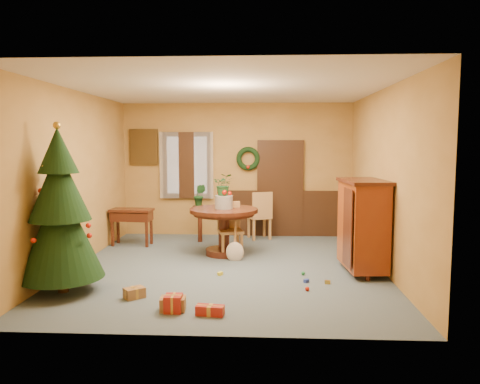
# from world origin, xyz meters

# --- Properties ---
(room_envelope) EXTENTS (5.50, 5.50, 5.50)m
(room_envelope) POSITION_xyz_m (0.21, 2.70, 1.12)
(room_envelope) COLOR #3C4D57
(room_envelope) RESTS_ON ground
(dining_table) EXTENTS (1.24, 1.24, 0.85)m
(dining_table) POSITION_xyz_m (-0.13, 0.88, 0.60)
(dining_table) COLOR black
(dining_table) RESTS_ON floor
(urn) EXTENTS (0.33, 0.33, 0.24)m
(urn) POSITION_xyz_m (-0.13, 0.88, 0.97)
(urn) COLOR slate
(urn) RESTS_ON dining_table
(centerpiece_plant) EXTENTS (0.36, 0.31, 0.40)m
(centerpiece_plant) POSITION_xyz_m (-0.13, 0.88, 1.29)
(centerpiece_plant) COLOR #1E4C23
(centerpiece_plant) RESTS_ON urn
(chair_near) EXTENTS (0.51, 0.51, 0.97)m
(chair_near) POSITION_xyz_m (-0.02, 0.89, 0.52)
(chair_near) COLOR #A27941
(chair_near) RESTS_ON floor
(chair_far) EXTENTS (0.56, 0.56, 1.02)m
(chair_far) POSITION_xyz_m (0.53, 2.29, 0.55)
(chair_far) COLOR #A27941
(chair_far) RESTS_ON floor
(guitar) EXTENTS (0.43, 0.54, 0.72)m
(guitar) POSITION_xyz_m (0.10, 0.47, 0.37)
(guitar) COLOR beige
(guitar) RESTS_ON floor
(plant_stand) EXTENTS (0.29, 0.29, 0.75)m
(plant_stand) POSITION_xyz_m (-0.72, 1.97, 0.47)
(plant_stand) COLOR black
(plant_stand) RESTS_ON floor
(stand_plant) EXTENTS (0.26, 0.22, 0.45)m
(stand_plant) POSITION_xyz_m (-0.72, 1.97, 0.98)
(stand_plant) COLOR #19471E
(stand_plant) RESTS_ON plant_stand
(christmas_tree) EXTENTS (1.12, 1.12, 2.32)m
(christmas_tree) POSITION_xyz_m (-2.15, -1.38, 1.10)
(christmas_tree) COLOR #382111
(christmas_tree) RESTS_ON floor
(writing_desk) EXTENTS (0.85, 0.47, 0.73)m
(writing_desk) POSITION_xyz_m (-2.03, 1.59, 0.55)
(writing_desk) COLOR black
(writing_desk) RESTS_ON floor
(sideboard) EXTENTS (0.69, 1.19, 1.47)m
(sideboard) POSITION_xyz_m (2.15, -0.16, 0.79)
(sideboard) COLOR #5A180A
(sideboard) RESTS_ON floor
(gift_a) EXTENTS (0.32, 0.24, 0.16)m
(gift_a) POSITION_xyz_m (-0.51, -2.00, 0.08)
(gift_a) COLOR brown
(gift_a) RESTS_ON floor
(gift_b) EXTENTS (0.21, 0.21, 0.21)m
(gift_b) POSITION_xyz_m (-0.49, -2.05, 0.10)
(gift_b) COLOR maroon
(gift_b) RESTS_ON floor
(gift_c) EXTENTS (0.31, 0.30, 0.14)m
(gift_c) POSITION_xyz_m (-1.10, -1.57, 0.07)
(gift_c) COLOR brown
(gift_c) RESTS_ON floor
(gift_d) EXTENTS (0.35, 0.18, 0.12)m
(gift_d) POSITION_xyz_m (-0.03, -2.14, 0.06)
(gift_d) COLOR maroon
(gift_d) RESTS_ON floor
(toy_a) EXTENTS (0.09, 0.09, 0.05)m
(toy_a) POSITION_xyz_m (1.23, -0.77, 0.03)
(toy_a) COLOR #243A9E
(toy_a) RESTS_ON floor
(toy_b) EXTENTS (0.06, 0.06, 0.06)m
(toy_b) POSITION_xyz_m (1.21, -0.39, 0.03)
(toy_b) COLOR #227E3D
(toy_b) RESTS_ON floor
(toy_c) EXTENTS (0.09, 0.09, 0.05)m
(toy_c) POSITION_xyz_m (-0.07, -0.46, 0.03)
(toy_c) COLOR yellow
(toy_c) RESTS_ON floor
(toy_d) EXTENTS (0.06, 0.06, 0.06)m
(toy_d) POSITION_xyz_m (1.20, -1.17, 0.03)
(toy_d) COLOR red
(toy_d) RESTS_ON floor
(toy_e) EXTENTS (0.08, 0.05, 0.05)m
(toy_e) POSITION_xyz_m (1.53, -0.82, 0.03)
(toy_e) COLOR gold
(toy_e) RESTS_ON floor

